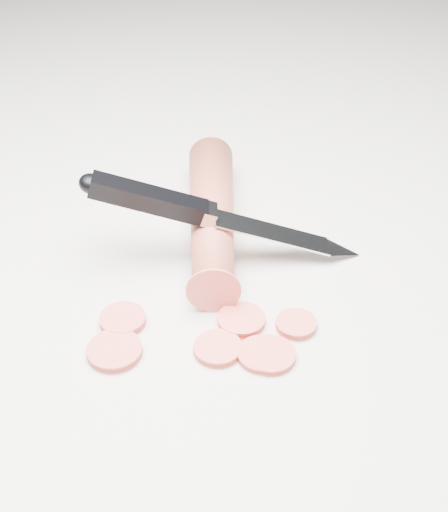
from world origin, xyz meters
TOP-DOWN VIEW (x-y plane):
  - ground at (0.00, 0.00)m, footprint 2.40×2.40m
  - carrot at (0.07, 0.06)m, footprint 0.13×0.19m
  - carrot_slice_0 at (0.00, -0.07)m, footprint 0.04×0.04m
  - carrot_slice_1 at (0.03, -0.09)m, footprint 0.04×0.04m
  - carrot_slice_2 at (-0.04, -0.00)m, footprint 0.03×0.03m
  - carrot_slice_3 at (0.03, -0.05)m, footprint 0.04×0.04m
  - carrot_slice_4 at (0.06, -0.08)m, footprint 0.03×0.03m
  - carrot_slice_5 at (-0.06, -0.03)m, footprint 0.04×0.04m
  - carrot_slice_6 at (0.02, -0.09)m, footprint 0.04×0.04m
  - kitchen_knife at (0.07, 0.02)m, footprint 0.21×0.14m

SIDE VIEW (x-z plane):
  - ground at x=0.00m, z-range 0.00..0.00m
  - carrot_slice_6 at x=0.02m, z-range 0.00..0.01m
  - carrot_slice_1 at x=0.03m, z-range 0.00..0.01m
  - carrot_slice_0 at x=0.00m, z-range 0.00..0.01m
  - carrot_slice_4 at x=0.06m, z-range 0.00..0.01m
  - carrot_slice_5 at x=-0.06m, z-range 0.00..0.01m
  - carrot_slice_3 at x=0.03m, z-range 0.00..0.01m
  - carrot_slice_2 at x=-0.04m, z-range 0.00..0.01m
  - carrot at x=0.07m, z-range 0.00..0.04m
  - kitchen_knife at x=0.07m, z-range 0.00..0.08m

